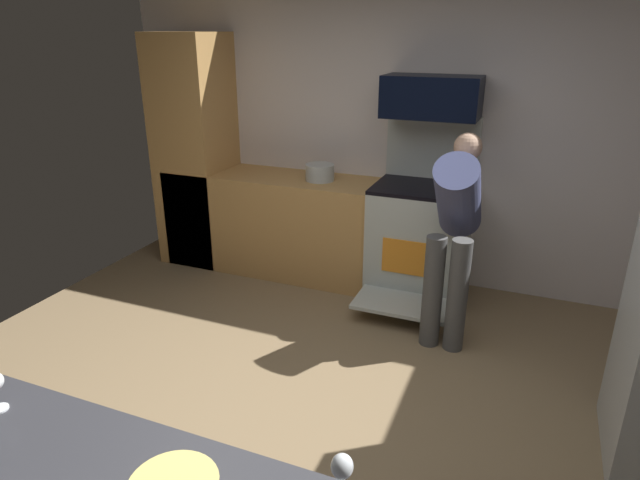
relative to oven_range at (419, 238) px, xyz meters
The scene contains 9 objects.
ground_plane 2.05m from the oven_range, 97.42° to the right, with size 5.20×4.80×0.02m, color #846C4C.
wall_back 0.92m from the oven_range, 124.23° to the left, with size 5.20×0.12×2.60m, color silver.
lower_cabinet_run 1.16m from the oven_range, behind, with size 2.40×0.60×0.90m, color tan.
cabinet_column 2.22m from the oven_range, behind, with size 0.60×0.60×2.10m, color tan.
oven_range is the anchor object (origin of this frame).
microwave 1.13m from the oven_range, 90.00° to the left, with size 0.74×0.38×0.32m, color black.
person_cook 0.79m from the oven_range, 59.51° to the right, with size 0.31×0.68×1.45m.
wine_glass_far 3.22m from the oven_range, 81.76° to the right, with size 0.06×0.06×0.17m.
stock_pot 1.01m from the oven_range, behind, with size 0.25×0.25×0.14m, color #B6BFBE.
Camera 1 is at (1.08, -2.25, 2.12)m, focal length 30.54 mm.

